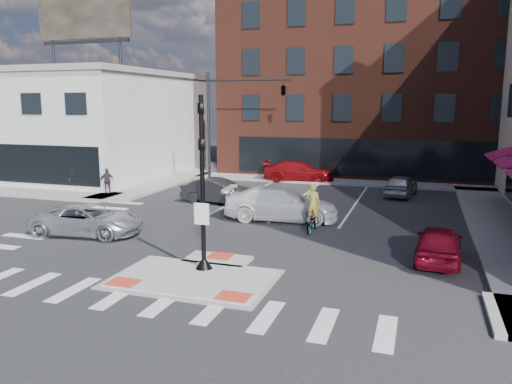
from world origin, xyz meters
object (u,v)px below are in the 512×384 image
(silver_suv, at_px, (88,220))
(bg_car_red, at_px, (299,171))
(pedestrian_a, at_px, (73,179))
(pedestrian_b, at_px, (107,181))
(bg_car_dark, at_px, (219,191))
(red_sedan, at_px, (439,244))
(cyclist, at_px, (313,216))
(white_pickup, at_px, (281,204))
(bg_car_silver, at_px, (401,185))

(silver_suv, distance_m, bg_car_red, 18.91)
(silver_suv, distance_m, pedestrian_a, 11.51)
(pedestrian_b, bearing_deg, bg_car_dark, -35.93)
(red_sedan, bearing_deg, cyclist, -24.31)
(white_pickup, xyz_separation_m, pedestrian_b, (-12.44, 3.16, 0.11))
(silver_suv, xyz_separation_m, pedestrian_a, (-7.58, 8.66, 0.22))
(bg_car_red, height_order, pedestrian_a, pedestrian_a)
(bg_car_silver, bearing_deg, white_pickup, 66.47)
(bg_car_silver, bearing_deg, bg_car_dark, 38.37)
(bg_car_silver, bearing_deg, pedestrian_b, 25.82)
(white_pickup, distance_m, bg_car_silver, 10.37)
(red_sedan, relative_size, bg_car_dark, 0.91)
(white_pickup, height_order, cyclist, cyclist)
(pedestrian_b, bearing_deg, bg_car_silver, -17.00)
(bg_car_dark, bearing_deg, silver_suv, 166.69)
(pedestrian_a, bearing_deg, silver_suv, -33.12)
(red_sedan, xyz_separation_m, pedestrian_a, (-22.40, 7.77, 0.22))
(bg_car_dark, relative_size, bg_car_red, 0.83)
(bg_car_silver, height_order, pedestrian_b, pedestrian_b)
(white_pickup, xyz_separation_m, bg_car_red, (-2.15, 12.66, -0.06))
(red_sedan, distance_m, cyclist, 6.03)
(pedestrian_a, height_order, pedestrian_b, pedestrian_b)
(red_sedan, height_order, bg_car_red, bg_car_red)
(cyclist, bearing_deg, white_pickup, -39.34)
(bg_car_dark, bearing_deg, bg_car_silver, -54.89)
(bg_car_red, bearing_deg, red_sedan, -157.51)
(bg_car_dark, distance_m, cyclist, 8.20)
(cyclist, bearing_deg, pedestrian_a, -13.32)
(silver_suv, relative_size, white_pickup, 0.86)
(red_sedan, distance_m, bg_car_silver, 13.55)
(silver_suv, xyz_separation_m, white_pickup, (7.44, 5.50, 0.15))
(silver_suv, distance_m, white_pickup, 9.25)
(bg_car_silver, relative_size, bg_car_red, 0.76)
(bg_car_red, bearing_deg, pedestrian_b, 126.32)
(red_sedan, distance_m, bg_car_dark, 14.19)
(white_pickup, bearing_deg, bg_car_red, 2.62)
(bg_car_dark, distance_m, bg_car_red, 10.01)
(cyclist, bearing_deg, bg_car_dark, -32.83)
(bg_car_dark, xyz_separation_m, pedestrian_b, (-7.81, 0.19, 0.22))
(white_pickup, distance_m, pedestrian_a, 15.35)
(bg_car_red, bearing_deg, bg_car_dark, 159.25)
(white_pickup, bearing_deg, bg_car_dark, 50.37)
(red_sedan, height_order, pedestrian_a, pedestrian_a)
(white_pickup, distance_m, bg_car_red, 12.84)
(bg_car_silver, xyz_separation_m, pedestrian_b, (-17.91, -5.65, 0.26))
(bg_car_silver, bearing_deg, cyclist, 80.36)
(cyclist, height_order, pedestrian_a, cyclist)
(red_sedan, bearing_deg, bg_car_silver, -78.90)
(bg_car_silver, xyz_separation_m, pedestrian_a, (-20.49, -5.65, 0.22))
(bg_car_silver, height_order, cyclist, cyclist)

